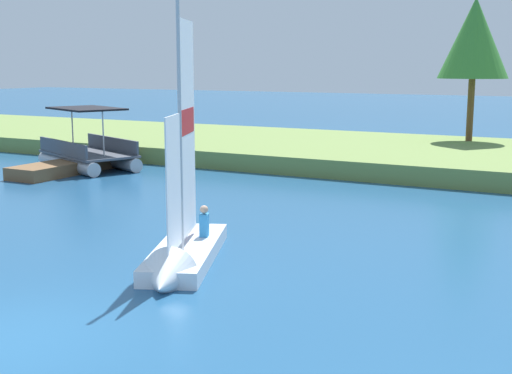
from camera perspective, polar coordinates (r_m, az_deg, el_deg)
name	(u,v)px	position (r m, az deg, el deg)	size (l,w,h in m)	color
ground_plane	(10,340)	(12.13, -19.94, -11.97)	(200.00, 200.00, 0.00)	navy
shore_bank	(409,155)	(32.25, 12.70, 2.65)	(80.00, 12.03, 0.77)	olive
shoreline_tree_left	(474,38)	(35.37, 17.85, 11.78)	(3.38, 3.38, 6.96)	brown
wooden_dock	(80,165)	(30.19, -14.53, 1.83)	(1.67, 6.88, 0.51)	brown
sailboat	(179,249)	(15.06, -6.48, -5.23)	(3.02, 4.97, 6.65)	silver
pontoon_boat	(88,153)	(30.69, -13.90, 2.79)	(5.59, 4.24, 2.66)	#B2B2B7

